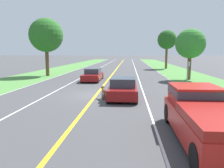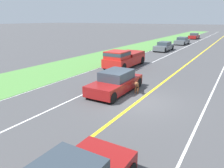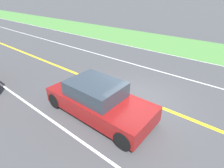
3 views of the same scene
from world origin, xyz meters
The scene contains 8 objects.
ground_plane centered at (0.00, 0.00, 0.00)m, with size 400.00×400.00×0.00m, color #424244.
centre_divider_line centered at (0.00, 0.00, 0.00)m, with size 0.18×160.00×0.01m, color yellow.
lane_edge_line_left centered at (-7.00, 0.00, 0.00)m, with size 0.14×160.00×0.01m, color white.
lane_dash_same_dir centered at (3.50, 0.00, 0.00)m, with size 0.10×160.00×0.01m, color white.
lane_dash_oncoming centered at (-3.50, 0.00, 0.00)m, with size 0.10×160.00×0.01m, color white.
grass_verge_left centered at (-10.00, 0.00, 0.01)m, with size 6.00×160.00×0.03m, color #4C843D.
ego_car centered at (1.98, -0.73, 0.65)m, with size 1.92×4.46×1.40m.
dog centered at (0.71, -1.25, 0.53)m, with size 0.50×1.19×0.86m.
Camera 3 is at (6.16, 3.34, 4.52)m, focal length 28.00 mm.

